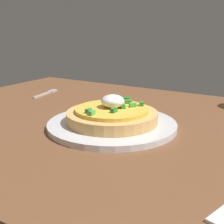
# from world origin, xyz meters

# --- Properties ---
(dining_table) EXTENTS (1.15, 0.69, 0.02)m
(dining_table) POSITION_xyz_m (0.00, 0.00, 0.01)
(dining_table) COLOR brown
(dining_table) RESTS_ON ground
(plate) EXTENTS (0.25, 0.25, 0.01)m
(plate) POSITION_xyz_m (-0.07, -0.03, 0.03)
(plate) COLOR silver
(plate) RESTS_ON dining_table
(pizza) EXTENTS (0.17, 0.17, 0.05)m
(pizza) POSITION_xyz_m (-0.07, -0.03, 0.05)
(pizza) COLOR tan
(pizza) RESTS_ON plate
(fork) EXTENTS (0.03, 0.11, 0.00)m
(fork) POSITION_xyz_m (-0.38, 0.13, 0.03)
(fork) COLOR #B7B7BC
(fork) RESTS_ON dining_table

